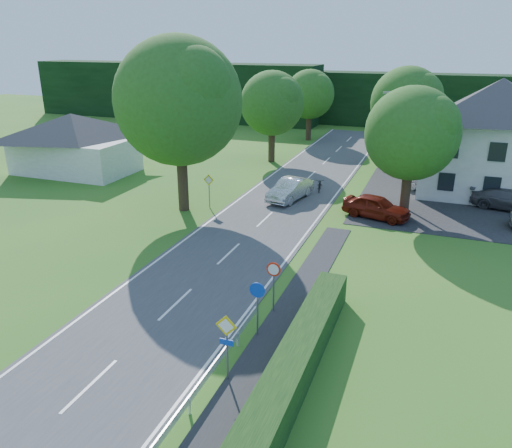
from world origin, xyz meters
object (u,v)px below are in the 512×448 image
at_px(moving_car, 290,189).
at_px(parasol, 446,180).
at_px(motorcycle, 320,184).
at_px(parked_car_grey, 509,199).
at_px(parked_car_silver_a, 432,183).
at_px(streetlight, 406,145).
at_px(parked_car_red, 376,207).

distance_m(moving_car, parasol, 12.32).
xyz_separation_m(moving_car, motorcycle, (1.50, 3.07, -0.29)).
bearing_deg(parked_car_grey, parasol, 67.42).
bearing_deg(parked_car_silver_a, parked_car_grey, -104.07).
distance_m(streetlight, motorcycle, 7.62).
relative_size(motorcycle, parked_car_silver_a, 0.43).
bearing_deg(parasol, moving_car, -150.70).
distance_m(streetlight, parked_car_red, 4.94).
bearing_deg(parked_car_grey, parked_car_red, 132.55).
xyz_separation_m(streetlight, motorcycle, (-6.26, 1.83, -3.94)).
height_order(streetlight, moving_car, streetlight).
xyz_separation_m(motorcycle, parked_car_grey, (13.42, 0.12, 0.24)).
xyz_separation_m(parked_car_silver_a, parked_car_grey, (5.18, -2.68, 0.02)).
bearing_deg(parked_car_red, parasol, -12.85).
bearing_deg(parked_car_silver_a, parked_car_red, 170.56).
relative_size(streetlight, parasol, 3.84).
distance_m(motorcycle, parasol, 9.72).
height_order(streetlight, parked_car_red, streetlight).
bearing_deg(parked_car_grey, motorcycle, 102.23).
height_order(moving_car, parasol, parasol).
bearing_deg(parked_car_grey, moving_car, 113.78).
distance_m(parked_car_silver_a, parasol, 1.05).
relative_size(moving_car, motorcycle, 2.54).
xyz_separation_m(parked_car_grey, parasol, (-4.17, 2.84, 0.21)).
relative_size(parked_car_red, parked_car_grey, 0.89).
relative_size(parked_car_red, parked_car_silver_a, 1.05).
distance_m(moving_car, motorcycle, 3.42).
bearing_deg(parasol, parked_car_red, -118.32).
xyz_separation_m(motorcycle, parked_car_red, (5.01, -4.90, 0.27)).
xyz_separation_m(parked_car_red, parked_car_grey, (8.41, 5.02, -0.03)).
height_order(parked_car_red, parked_car_silver_a, parked_car_red).
bearing_deg(moving_car, parked_car_red, -3.90).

